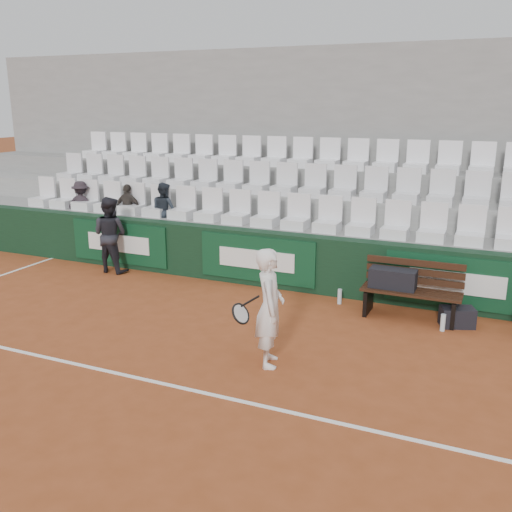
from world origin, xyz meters
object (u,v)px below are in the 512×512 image
Objects in this scene: water_bottle_far at (443,323)px; water_bottle_near at (340,296)px; spectator_a at (80,185)px; sports_bag_left at (393,279)px; bench_left at (410,304)px; ball_kid at (110,235)px; tennis_player at (269,308)px; spectator_c at (163,188)px; sports_bag_ground at (457,317)px; spectator_b at (127,188)px.

water_bottle_near is at bearing 162.84° from water_bottle_far.
sports_bag_left is at bearing 151.01° from spectator_a.
bench_left is at bearing 148.54° from water_bottle_far.
water_bottle_near is 0.24× the size of spectator_a.
bench_left is 1.43× the size of spectator_a.
tennis_player is at bearing 150.92° from ball_kid.
spectator_c is (-5.65, 1.47, 1.44)m from water_bottle_far.
water_bottle_near is at bearing -174.21° from spectator_c.
spectator_a is at bearing 171.41° from sports_bag_ground.
ball_kid is at bearing 96.89° from spectator_b.
spectator_a is (-7.77, 1.47, 1.39)m from water_bottle_far.
spectator_c is (0.88, 0.00, 0.04)m from spectator_b.
sports_bag_ground is at bearing 47.55° from tennis_player.
sports_bag_left is 2.77× the size of water_bottle_near.
spectator_c is at bearing 167.40° from bench_left.
sports_bag_left reaches higher than water_bottle_far.
spectator_b is at bearing 168.86° from sports_bag_left.
ball_kid reaches higher than bench_left.
spectator_c is at bearing -125.35° from ball_kid.
tennis_player reaches higher than ball_kid.
water_bottle_far is 8.03m from spectator_a.
sports_bag_ground is 6.95m from spectator_b.
spectator_b is at bearing 167.34° from water_bottle_far.
tennis_player is at bearing 129.44° from spectator_a.
bench_left is 1.43× the size of spectator_b.
water_bottle_near is 0.99× the size of water_bottle_far.
tennis_player is (-0.22, -2.54, 0.63)m from water_bottle_near.
tennis_player is at bearing 137.07° from spectator_b.
spectator_c is at bearing 166.90° from sports_bag_left.
ball_kid is at bearing 177.67° from bench_left.
spectator_a is at bearing 171.15° from water_bottle_near.
water_bottle_near is (-1.17, 0.20, -0.10)m from bench_left.
water_bottle_near is at bearing 151.37° from spectator_a.
spectator_c is (-4.84, 1.13, 0.97)m from sports_bag_left.
spectator_a reaches higher than sports_bag_ground.
spectator_a reaches higher than water_bottle_near.
water_bottle_near is at bearing 168.35° from sports_bag_left.
spectator_b is at bearing 169.87° from sports_bag_ground.
water_bottle_far is at bearing -175.34° from spectator_c.
sports_bag_left is at bearing 175.87° from bench_left.
bench_left is 1.01× the size of ball_kid.
sports_bag_ground is 0.43× the size of spectator_c.
sports_bag_left is at bearing 175.77° from sports_bag_ground.
tennis_player is (-2.09, -2.29, 0.61)m from sports_bag_ground.
spectator_a is (-6.95, 1.13, 0.92)m from sports_bag_left.
water_bottle_far is (-0.17, -0.27, -0.02)m from sports_bag_ground.
spectator_c is at bearing 174.10° from spectator_b.
spectator_c reaches higher than bench_left.
spectator_b reaches higher than bench_left.
spectator_c reaches higher than water_bottle_far.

